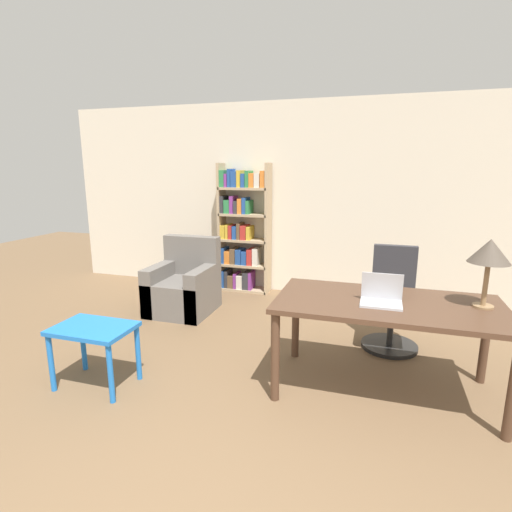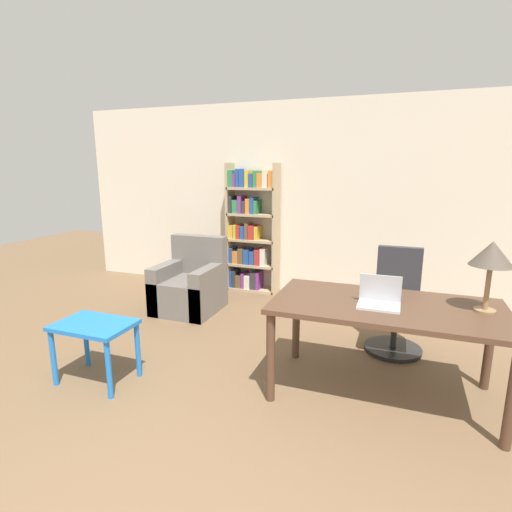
{
  "view_description": "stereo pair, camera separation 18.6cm",
  "coord_description": "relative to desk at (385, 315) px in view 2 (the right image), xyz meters",
  "views": [
    {
      "loc": [
        0.72,
        -1.09,
        1.81
      ],
      "look_at": [
        -0.32,
        2.27,
        1.02
      ],
      "focal_mm": 28.0,
      "sensor_mm": 36.0,
      "label": 1
    },
    {
      "loc": [
        0.9,
        -1.03,
        1.81
      ],
      "look_at": [
        -0.32,
        2.27,
        1.02
      ],
      "focal_mm": 28.0,
      "sensor_mm": 36.0,
      "label": 2
    }
  ],
  "objects": [
    {
      "name": "bookshelf",
      "position": [
        -2.01,
        2.27,
        0.21
      ],
      "size": [
        0.75,
        0.28,
        1.86
      ],
      "color": "tan",
      "rests_on": "ground_plane"
    },
    {
      "name": "desk",
      "position": [
        0.0,
        0.0,
        0.0
      ],
      "size": [
        1.74,
        0.9,
        0.77
      ],
      "color": "#4C3323",
      "rests_on": "ground_plane"
    },
    {
      "name": "table_lamp",
      "position": [
        0.68,
        0.09,
        0.51
      ],
      "size": [
        0.3,
        0.3,
        0.52
      ],
      "color": "olive",
      "rests_on": "desk"
    },
    {
      "name": "office_chair",
      "position": [
        0.07,
        0.93,
        -0.24
      ],
      "size": [
        0.56,
        0.56,
        1.03
      ],
      "color": "black",
      "rests_on": "ground_plane"
    },
    {
      "name": "side_table_blue",
      "position": [
        -2.3,
        -0.62,
        -0.24
      ],
      "size": [
        0.64,
        0.44,
        0.53
      ],
      "color": "blue",
      "rests_on": "ground_plane"
    },
    {
      "name": "laptop",
      "position": [
        -0.05,
        -0.06,
        0.14
      ],
      "size": [
        0.31,
        0.22,
        0.23
      ],
      "color": "#B2B2B7",
      "rests_on": "desk"
    },
    {
      "name": "wall_back",
      "position": [
        -0.83,
        2.46,
        0.67
      ],
      "size": [
        8.0,
        0.06,
        2.7
      ],
      "color": "beige",
      "rests_on": "ground_plane"
    },
    {
      "name": "armchair",
      "position": [
        -2.42,
        1.21,
        -0.38
      ],
      "size": [
        0.75,
        0.77,
        0.93
      ],
      "color": "#66605B",
      "rests_on": "ground_plane"
    }
  ]
}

